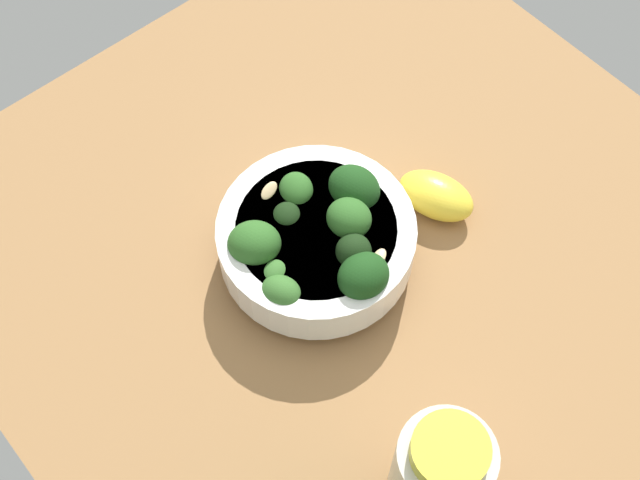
{
  "coord_description": "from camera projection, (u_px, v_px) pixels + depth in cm",
  "views": [
    {
      "loc": [
        27.22,
        27.85,
        67.33
      ],
      "look_at": [
        3.63,
        0.49,
        4.0
      ],
      "focal_mm": 47.67,
      "sensor_mm": 36.0,
      "label": 1
    }
  ],
  "objects": [
    {
      "name": "lemon_wedge",
      "position": [
        436.0,
        196.0,
        0.78
      ],
      "size": [
        6.59,
        8.32,
        3.66
      ],
      "primitive_type": "ellipsoid",
      "rotation": [
        0.0,
        0.0,
        5.06
      ],
      "color": "yellow",
      "rests_on": "ground_plane"
    },
    {
      "name": "bowl_of_broccoli",
      "position": [
        320.0,
        242.0,
        0.73
      ],
      "size": [
        17.16,
        17.16,
        8.53
      ],
      "color": "white",
      "rests_on": "ground_plane"
    },
    {
      "name": "bottle_tall",
      "position": [
        441.0,
        471.0,
        0.62
      ],
      "size": [
        7.13,
        7.13,
        11.24
      ],
      "color": "beige",
      "rests_on": "ground_plane"
    },
    {
      "name": "ground_plane",
      "position": [
        346.0,
        249.0,
        0.8
      ],
      "size": [
        66.73,
        66.73,
        4.88
      ],
      "primitive_type": "cube",
      "color": "#996D42"
    }
  ]
}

